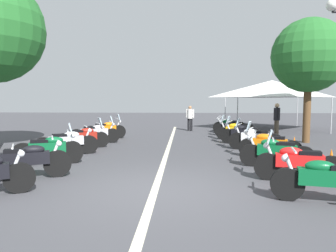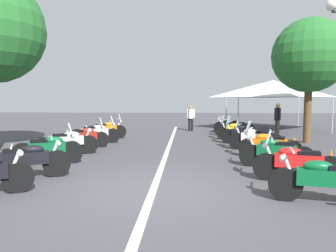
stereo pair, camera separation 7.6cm
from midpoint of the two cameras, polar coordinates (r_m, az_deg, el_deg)
name	(u,v)px [view 1 (the left image)]	position (r m, az deg, el deg)	size (l,w,h in m)	color
ground_plane	(155,190)	(6.69, -2.81, -11.79)	(80.00, 80.00, 0.00)	#424247
lane_centre_stripe	(167,153)	(11.25, -0.42, -4.95)	(21.52, 0.16, 0.01)	beige
motorcycle_left_row_1	(26,160)	(8.22, -24.97, -5.77)	(1.04, 1.98, 1.01)	black
motorcycle_left_row_2	(49,149)	(9.80, -21.41, -3.93)	(0.96, 1.93, 1.23)	black
motorcycle_left_row_3	(67,142)	(11.29, -18.39, -2.79)	(1.11, 2.02, 1.01)	black
motorcycle_left_row_4	(83,137)	(12.66, -15.57, -1.92)	(1.12, 1.91, 1.21)	black
motorcycle_left_row_5	(95,133)	(14.02, -13.47, -1.22)	(0.88, 2.14, 1.21)	black
motorcycle_left_row_6	(106,129)	(15.50, -11.58, -0.60)	(1.01, 1.92, 1.22)	black
motorcycle_right_row_0	(329,180)	(6.45, 27.32, -8.80)	(0.82, 2.08, 0.99)	black
motorcycle_right_row_1	(298,162)	(7.81, 22.63, -6.19)	(0.82, 2.01, 1.22)	black
motorcycle_right_row_2	(276,152)	(9.23, 19.14, -4.50)	(0.85, 2.02, 1.00)	black
motorcycle_right_row_3	(269,144)	(10.69, 17.95, -3.22)	(0.98, 1.95, 1.20)	black
motorcycle_right_row_4	(255,138)	(12.18, 15.55, -2.14)	(0.94, 1.96, 1.22)	black
motorcycle_right_row_5	(243,133)	(13.70, 13.55, -1.36)	(0.99, 1.94, 1.22)	black
motorcycle_right_row_6	(237,130)	(15.13, 12.56, -0.82)	(0.94, 2.05, 1.19)	black
motorcycle_right_row_7	(233,127)	(16.71, 11.89, -0.23)	(1.04, 2.10, 1.02)	black
motorcycle_right_row_8	(229,125)	(18.16, 11.18, 0.12)	(0.98, 1.89, 1.00)	black
traffic_cone_0	(331,161)	(9.38, 27.74, -5.69)	(0.36, 0.36, 0.61)	orange
traffic_cone_2	(294,145)	(11.95, 22.14, -3.33)	(0.36, 0.36, 0.61)	orange
bystander_0	(190,116)	(19.16, 3.98, 1.80)	(0.32, 0.50, 1.56)	black
bystander_1	(277,117)	(16.87, 19.36, 1.56)	(0.52, 0.32, 1.75)	brown
roadside_tree_2	(309,56)	(15.21, 24.51, 11.70)	(3.24, 3.24, 5.49)	brown
event_tent	(272,89)	(21.30, 18.55, 6.55)	(5.87, 5.87, 3.20)	white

